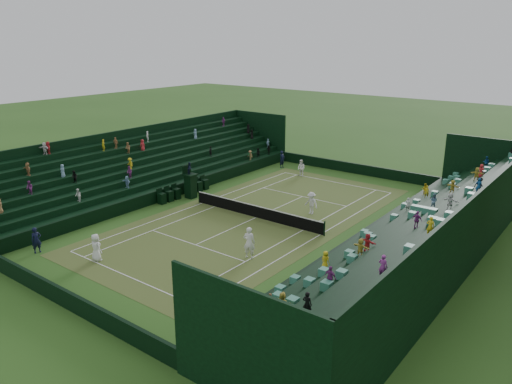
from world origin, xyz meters
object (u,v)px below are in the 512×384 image
player_near_east (249,243)px  player_far_east (311,203)px  player_near_west (96,248)px  tennis_net (256,211)px  umpire_chair (190,183)px  player_far_west (301,168)px

player_near_east → player_far_east: size_ratio=1.17×
player_near_west → player_near_east: (6.99, 5.85, 0.15)m
tennis_net → umpire_chair: umpire_chair is taller
player_far_east → tennis_net: bearing=-126.3°
umpire_chair → player_near_east: bearing=-29.5°
tennis_net → player_far_west: player_far_west is taller
player_near_east → player_far_west: player_near_east is taller
umpire_chair → player_near_east: umpire_chair is taller
player_near_west → player_far_east: player_far_east is taller
umpire_chair → player_near_west: (4.20, -12.19, -0.45)m
player_far_east → player_far_west: bearing=130.9°
tennis_net → player_far_west: 12.24m
umpire_chair → player_near_west: umpire_chair is taller
tennis_net → player_near_east: 7.04m
player_near_west → player_far_west: player_near_west is taller
tennis_net → umpire_chair: size_ratio=3.84×
player_far_east → player_near_west: bearing=-107.0°
umpire_chair → player_near_west: size_ratio=1.79×
umpire_chair → player_near_east: 12.87m
player_far_east → player_near_east: bearing=-78.3°
tennis_net → player_near_east: size_ratio=5.83×
player_near_west → player_far_west: 23.38m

